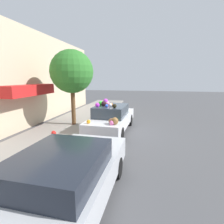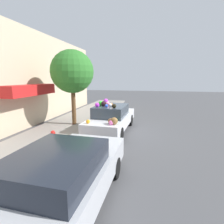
# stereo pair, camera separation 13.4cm
# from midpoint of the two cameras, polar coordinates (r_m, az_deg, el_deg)

# --- Properties ---
(ground_plane) EXTENTS (60.00, 60.00, 0.00)m
(ground_plane) POSITION_cam_midpoint_polar(r_m,az_deg,el_deg) (9.40, -0.24, -6.28)
(ground_plane) COLOR #4C4C4F
(sidewalk_curb) EXTENTS (24.00, 3.20, 0.10)m
(sidewalk_curb) POSITION_cam_midpoint_polar(r_m,az_deg,el_deg) (10.27, -15.21, -4.88)
(sidewalk_curb) COLOR gray
(sidewalk_curb) RESTS_ON ground
(building_facade) EXTENTS (18.00, 1.20, 5.56)m
(building_facade) POSITION_cam_midpoint_polar(r_m,az_deg,el_deg) (11.06, -26.49, 9.65)
(building_facade) COLOR #C6B293
(building_facade) RESTS_ON ground
(street_tree) EXTENTS (2.42, 2.42, 4.26)m
(street_tree) POSITION_cam_midpoint_polar(r_m,az_deg,el_deg) (10.32, -13.36, 12.62)
(street_tree) COLOR brown
(street_tree) RESTS_ON sidewalk_curb
(fire_hydrant) EXTENTS (0.20, 0.20, 0.70)m
(fire_hydrant) POSITION_cam_midpoint_polar(r_m,az_deg,el_deg) (7.27, -18.91, -8.50)
(fire_hydrant) COLOR red
(fire_hydrant) RESTS_ON sidewalk_curb
(art_car) EXTENTS (4.59, 1.89, 1.68)m
(art_car) POSITION_cam_midpoint_polar(r_m,az_deg,el_deg) (9.17, -0.49, -1.84)
(art_car) COLOR silver
(art_car) RESTS_ON ground
(parked_car_plain) EXTENTS (4.62, 1.97, 1.37)m
(parked_car_plain) POSITION_cam_midpoint_polar(r_m,az_deg,el_deg) (4.08, -16.10, -20.36)
(parked_car_plain) COLOR #B7BABF
(parked_car_plain) RESTS_ON ground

